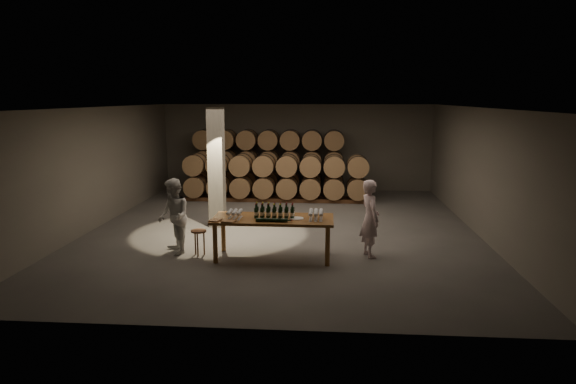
# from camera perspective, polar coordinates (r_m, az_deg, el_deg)

# --- Properties ---
(room) EXTENTS (12.00, 12.00, 12.00)m
(room) POSITION_cam_1_polar(r_m,az_deg,el_deg) (13.84, -7.95, 2.69)
(room) COLOR #54524F
(room) RESTS_ON ground
(tasting_table) EXTENTS (2.60, 1.10, 0.90)m
(tasting_table) POSITION_cam_1_polar(r_m,az_deg,el_deg) (11.08, -1.68, -3.40)
(tasting_table) COLOR brown
(tasting_table) RESTS_ON ground
(barrel_stack_back) EXTENTS (5.48, 0.95, 2.31)m
(barrel_stack_back) POSITION_cam_1_polar(r_m,az_deg,el_deg) (18.65, -2.12, 3.53)
(barrel_stack_back) COLOR brown
(barrel_stack_back) RESTS_ON ground
(barrel_stack_front) EXTENTS (6.26, 0.95, 1.57)m
(barrel_stack_front) POSITION_cam_1_polar(r_m,az_deg,el_deg) (17.28, -1.35, 1.74)
(barrel_stack_front) COLOR brown
(barrel_stack_front) RESTS_ON ground
(bottle_cluster) EXTENTS (0.86, 0.23, 0.32)m
(bottle_cluster) POSITION_cam_1_polar(r_m,az_deg,el_deg) (11.04, -1.52, -2.28)
(bottle_cluster) COLOR black
(bottle_cluster) RESTS_ON tasting_table
(lying_bottles) EXTENTS (0.76, 0.08, 0.08)m
(lying_bottles) POSITION_cam_1_polar(r_m,az_deg,el_deg) (10.68, -1.76, -3.14)
(lying_bottles) COLOR black
(lying_bottles) RESTS_ON tasting_table
(glass_cluster_left) EXTENTS (0.31, 0.42, 0.18)m
(glass_cluster_left) POSITION_cam_1_polar(r_m,az_deg,el_deg) (11.05, -5.95, -2.26)
(glass_cluster_left) COLOR silver
(glass_cluster_left) RESTS_ON tasting_table
(glass_cluster_right) EXTENTS (0.31, 0.53, 0.19)m
(glass_cluster_right) POSITION_cam_1_polar(r_m,az_deg,el_deg) (10.93, 3.12, -2.32)
(glass_cluster_right) COLOR silver
(glass_cluster_right) RESTS_ON tasting_table
(plate) EXTENTS (0.30, 0.30, 0.02)m
(plate) POSITION_cam_1_polar(r_m,az_deg,el_deg) (10.97, 0.98, -2.94)
(plate) COLOR white
(plate) RESTS_ON tasting_table
(notebook_near) EXTENTS (0.30, 0.26, 0.03)m
(notebook_near) POSITION_cam_1_polar(r_m,az_deg,el_deg) (10.75, -6.64, -3.25)
(notebook_near) COLOR brown
(notebook_near) RESTS_ON tasting_table
(notebook_corner) EXTENTS (0.28, 0.32, 0.02)m
(notebook_corner) POSITION_cam_1_polar(r_m,az_deg,el_deg) (10.90, -8.07, -3.11)
(notebook_corner) COLOR brown
(notebook_corner) RESTS_ON tasting_table
(pen) EXTENTS (0.15, 0.04, 0.01)m
(pen) POSITION_cam_1_polar(r_m,az_deg,el_deg) (10.73, -5.91, -3.32)
(pen) COLOR black
(pen) RESTS_ON tasting_table
(stool) EXTENTS (0.34, 0.34, 0.57)m
(stool) POSITION_cam_1_polar(r_m,az_deg,el_deg) (11.52, -9.89, -4.70)
(stool) COLOR brown
(stool) RESTS_ON ground
(person_man) EXTENTS (0.58, 0.72, 1.71)m
(person_man) POSITION_cam_1_polar(r_m,az_deg,el_deg) (11.32, 9.10, -2.92)
(person_man) COLOR silver
(person_man) RESTS_ON ground
(person_woman) EXTENTS (0.97, 1.03, 1.69)m
(person_woman) POSITION_cam_1_polar(r_m,az_deg,el_deg) (11.68, -12.59, -2.67)
(person_woman) COLOR silver
(person_woman) RESTS_ON ground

